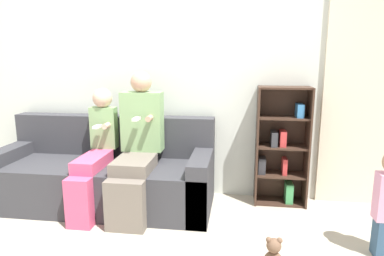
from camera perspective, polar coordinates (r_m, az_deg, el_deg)
name	(u,v)px	position (r m, az deg, el deg)	size (l,w,h in m)	color
ground_plane	(130,230)	(3.06, -10.31, -16.43)	(14.00, 14.00, 0.00)	#B2A893
back_wall	(154,73)	(3.60, -6.38, 9.10)	(10.00, 0.06, 2.55)	silver
curtain_panel	(363,90)	(3.64, 26.65, 5.63)	(0.74, 0.04, 2.25)	beige
couch	(106,176)	(3.50, -14.21, -7.74)	(2.09, 0.80, 0.84)	#38383D
adult_seated	(137,142)	(3.18, -9.11, -2.38)	(0.39, 0.74, 1.31)	#70665B
child_seated	(95,150)	(3.31, -15.93, -3.61)	(0.25, 0.76, 1.14)	#DB4C75
bookshelf	(281,148)	(3.48, 14.67, -3.21)	(0.50, 0.27, 1.16)	#3D281E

